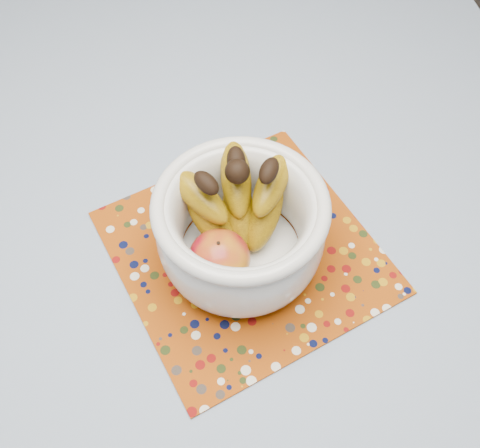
# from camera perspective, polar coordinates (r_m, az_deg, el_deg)

# --- Properties ---
(table) EXTENTS (1.20, 1.20, 0.75)m
(table) POSITION_cam_1_polar(r_m,az_deg,el_deg) (0.97, -3.91, -2.15)
(table) COLOR brown
(table) RESTS_ON ground
(tablecloth) EXTENTS (1.32, 1.32, 0.01)m
(tablecloth) POSITION_cam_1_polar(r_m,az_deg,el_deg) (0.91, -4.20, 0.58)
(tablecloth) COLOR slate
(tablecloth) RESTS_ON table
(placemat) EXTENTS (0.47, 0.47, 0.00)m
(placemat) POSITION_cam_1_polar(r_m,az_deg,el_deg) (0.86, 0.52, -2.81)
(placemat) COLOR #8D3807
(placemat) RESTS_ON tablecloth
(fruit_bowl) EXTENTS (0.26, 0.25, 0.18)m
(fruit_bowl) POSITION_cam_1_polar(r_m,az_deg,el_deg) (0.79, -0.06, 0.30)
(fruit_bowl) COLOR silver
(fruit_bowl) RESTS_ON placemat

